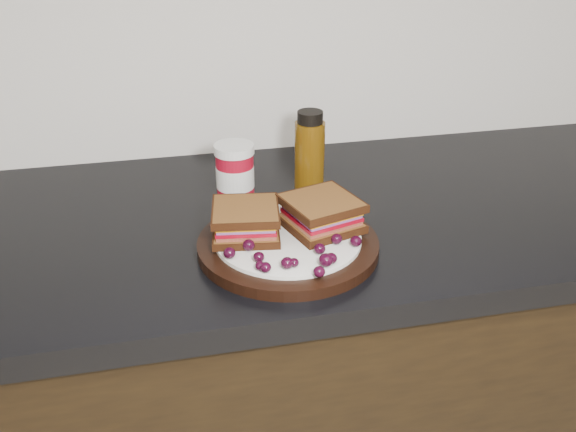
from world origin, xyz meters
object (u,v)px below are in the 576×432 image
object	(u,v)px
plate	(288,245)
sandwich_left	(246,221)
oil_bottle	(310,152)
condiment_jar	(235,172)

from	to	relation	value
plate	sandwich_left	size ratio (longest dim) A/B	2.76
plate	oil_bottle	xyz separation A→B (m)	(0.09, 0.21, 0.07)
sandwich_left	condiment_jar	world-z (taller)	condiment_jar
oil_bottle	condiment_jar	bearing A→B (deg)	-176.93
plate	sandwich_left	world-z (taller)	sandwich_left
plate	oil_bottle	distance (m)	0.23
sandwich_left	plate	bearing A→B (deg)	-10.95
plate	condiment_jar	bearing A→B (deg)	104.77
condiment_jar	oil_bottle	distance (m)	0.14
oil_bottle	sandwich_left	bearing A→B (deg)	-128.65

